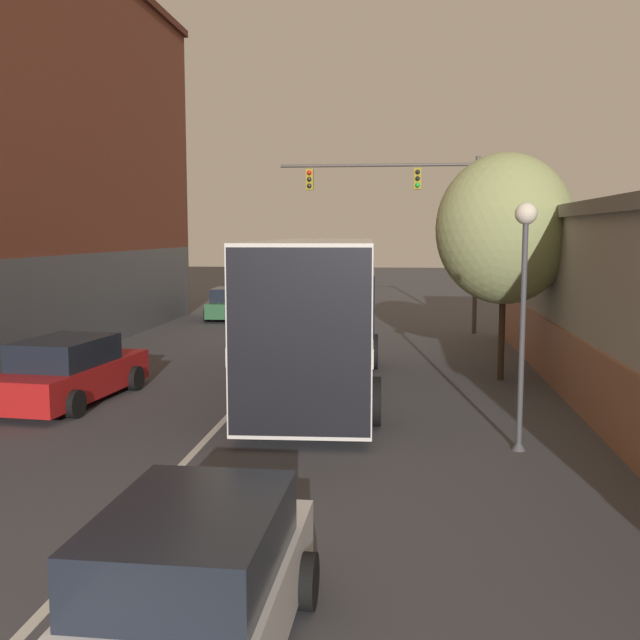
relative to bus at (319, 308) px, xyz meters
The scene contains 8 objects.
lane_center_line 2.68m from the bus, 165.14° to the left, with size 0.14×41.70×0.01m.
bus is the anchor object (origin of this frame).
hatchback_foreground 11.94m from the bus, 89.32° to the right, with size 2.00×4.44×1.46m.
parked_car_left_near 5.98m from the bus, 162.80° to the right, with size 2.33×4.74×1.50m.
parked_car_left_mid 16.02m from the bus, 110.18° to the left, with size 2.28×3.89×1.41m.
traffic_signal_gantry 11.91m from the bus, 76.93° to the left, with size 7.62×0.36×6.74m.
street_lamp 6.18m from the bus, 47.93° to the right, with size 0.39×0.39×4.40m.
street_tree_near 5.39m from the bus, 23.66° to the left, with size 3.55×3.20×5.92m.
Camera 1 is at (3.62, -3.47, 3.88)m, focal length 42.00 mm.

